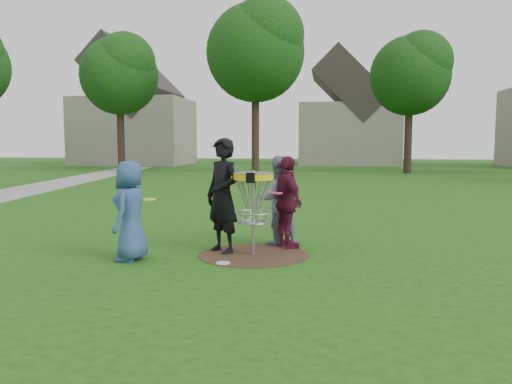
# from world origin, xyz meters

# --- Properties ---
(ground) EXTENTS (100.00, 100.00, 0.00)m
(ground) POSITION_xyz_m (0.00, 0.00, 0.00)
(ground) COLOR #19470F
(ground) RESTS_ON ground
(dirt_patch) EXTENTS (1.80, 1.80, 0.01)m
(dirt_patch) POSITION_xyz_m (0.00, 0.00, 0.00)
(dirt_patch) COLOR #47331E
(dirt_patch) RESTS_ON ground
(concrete_path) EXTENTS (7.75, 39.92, 0.02)m
(concrete_path) POSITION_xyz_m (-10.00, 8.00, 0.01)
(concrete_path) COLOR #9E9E99
(concrete_path) RESTS_ON ground
(player_blue) EXTENTS (0.54, 0.78, 1.54)m
(player_blue) POSITION_xyz_m (-1.83, -0.61, 0.77)
(player_blue) COLOR navy
(player_blue) RESTS_ON ground
(player_black) EXTENTS (0.82, 0.79, 1.90)m
(player_black) POSITION_xyz_m (-0.53, 0.14, 0.95)
(player_black) COLOR black
(player_black) RESTS_ON ground
(player_grey) EXTENTS (0.93, 0.83, 1.59)m
(player_grey) POSITION_xyz_m (0.30, 0.93, 0.79)
(player_grey) COLOR gray
(player_grey) RESTS_ON ground
(player_maroon) EXTENTS (0.81, 1.00, 1.59)m
(player_maroon) POSITION_xyz_m (0.50, 0.62, 0.80)
(player_maroon) COLOR #54132A
(player_maroon) RESTS_ON ground
(disc_on_grass) EXTENTS (0.22, 0.22, 0.02)m
(disc_on_grass) POSITION_xyz_m (-0.37, -0.65, 0.01)
(disc_on_grass) COLOR silver
(disc_on_grass) RESTS_ON ground
(disc_golf_basket) EXTENTS (0.66, 0.67, 1.38)m
(disc_golf_basket) POSITION_xyz_m (0.00, -0.00, 1.02)
(disc_golf_basket) COLOR #9EA0A5
(disc_golf_basket) RESTS_ON ground
(held_discs) EXTENTS (2.11, 1.41, 0.23)m
(held_discs) POSITION_xyz_m (-0.32, 0.15, 1.01)
(held_discs) COLOR yellow
(held_discs) RESTS_ON ground
(tree_row) EXTENTS (51.20, 17.42, 9.90)m
(tree_row) POSITION_xyz_m (0.44, 20.67, 6.21)
(tree_row) COLOR #38281C
(tree_row) RESTS_ON ground
(house_row) EXTENTS (44.50, 10.65, 11.62)m
(house_row) POSITION_xyz_m (4.78, 33.07, 4.14)
(house_row) COLOR gray
(house_row) RESTS_ON ground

